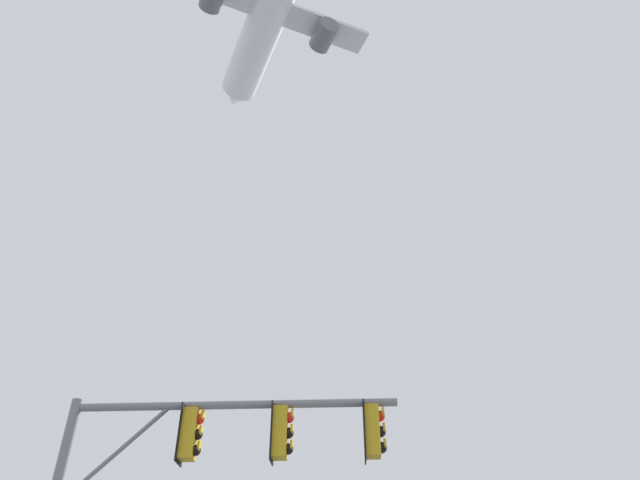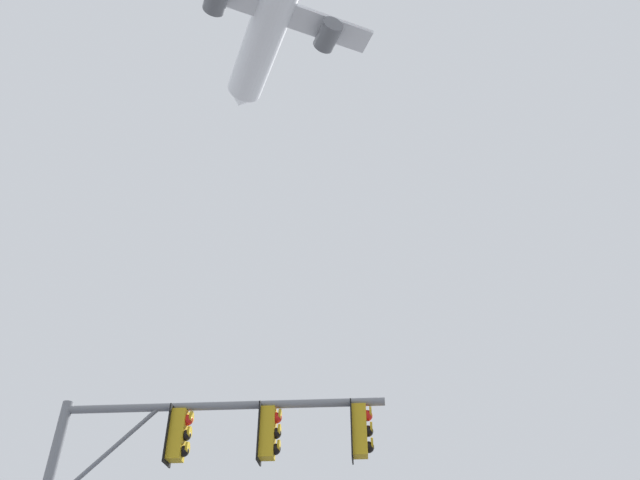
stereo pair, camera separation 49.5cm
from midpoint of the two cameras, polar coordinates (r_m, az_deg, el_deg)
name	(u,v)px [view 1 (the left image)]	position (r m, az deg, el deg)	size (l,w,h in m)	color
signal_pole_near	(199,465)	(11.27, -12.94, -20.50)	(6.10, 0.56, 5.51)	slate
airplane	(269,11)	(60.98, -5.20, 21.23)	(18.58, 24.06, 6.98)	white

